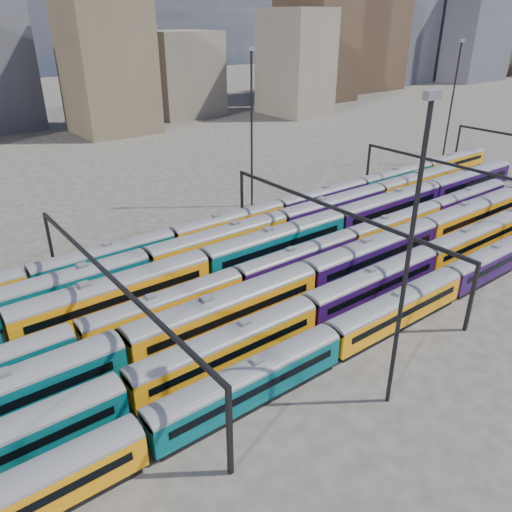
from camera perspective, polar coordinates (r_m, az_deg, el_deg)
ground at (r=61.53m, az=1.80°, el=-3.28°), size 500.00×500.00×0.00m
rake_0 at (r=61.66m, az=21.31°, el=-2.51°), size 115.18×2.81×4.72m
rake_1 at (r=51.87m, az=5.96°, el=-6.11°), size 120.39×2.94×4.94m
rake_2 at (r=65.07m, az=13.19°, el=0.58°), size 112.12×3.28×5.54m
rake_3 at (r=57.65m, az=-2.12°, el=-2.67°), size 112.56×2.75×4.61m
rake_4 at (r=60.45m, az=-6.00°, el=-0.82°), size 136.19×3.32×5.61m
rake_5 at (r=62.43m, az=-12.42°, el=-0.59°), size 128.50×3.13×5.28m
rake_6 at (r=73.59m, az=-3.04°, el=3.87°), size 132.98×2.78×4.67m
gantry_1 at (r=49.60m, az=-16.38°, el=-3.10°), size 0.35×40.35×8.03m
gantry_2 at (r=64.88m, az=8.79°, el=4.63°), size 0.35×40.35×8.03m
gantry_3 at (r=88.08m, az=22.78°, el=8.59°), size 0.35×40.35×8.03m
mast_2 at (r=38.54m, az=17.06°, el=0.19°), size 1.40×0.50×25.60m
mast_3 at (r=83.46m, az=-0.51°, el=14.80°), size 1.40×0.50×25.60m
mast_5 at (r=117.78m, az=21.52°, el=16.35°), size 1.40×0.50×25.60m
skyline at (r=202.64m, az=6.48°, el=23.09°), size 399.22×60.48×50.03m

